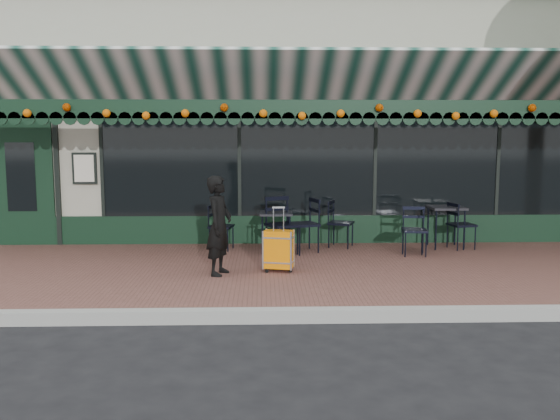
{
  "coord_description": "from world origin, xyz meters",
  "views": [
    {
      "loc": [
        -0.6,
        -6.47,
        2.07
      ],
      "look_at": [
        -0.36,
        1.6,
        1.05
      ],
      "focal_mm": 38.0,
      "sensor_mm": 36.0,
      "label": 1
    }
  ],
  "objects_px": {
    "chair_a_left": "(413,230)",
    "chair_a_front": "(415,231)",
    "woman": "(219,226)",
    "chair_solo": "(221,227)",
    "cafe_table_a": "(446,211)",
    "suitcase": "(279,250)",
    "chair_b_front": "(283,226)",
    "chair_b_right": "(341,224)",
    "chair_b_left": "(304,225)",
    "cafe_table_b": "(276,216)",
    "chair_a_right": "(462,225)"
  },
  "relations": [
    {
      "from": "chair_a_left",
      "to": "chair_a_front",
      "type": "distance_m",
      "value": 0.17
    },
    {
      "from": "chair_a_left",
      "to": "chair_a_front",
      "type": "height_order",
      "value": "chair_a_front"
    },
    {
      "from": "woman",
      "to": "chair_solo",
      "type": "relative_size",
      "value": 1.77
    },
    {
      "from": "cafe_table_a",
      "to": "suitcase",
      "type": "bearing_deg",
      "value": -149.32
    },
    {
      "from": "suitcase",
      "to": "chair_b_front",
      "type": "xyz_separation_m",
      "value": [
        0.1,
        1.17,
        0.17
      ]
    },
    {
      "from": "cafe_table_a",
      "to": "chair_b_right",
      "type": "height_order",
      "value": "chair_b_right"
    },
    {
      "from": "chair_b_left",
      "to": "chair_b_right",
      "type": "distance_m",
      "value": 0.79
    },
    {
      "from": "chair_b_right",
      "to": "chair_a_left",
      "type": "bearing_deg",
      "value": -95.89
    },
    {
      "from": "chair_a_front",
      "to": "chair_b_left",
      "type": "bearing_deg",
      "value": 175.78
    },
    {
      "from": "chair_solo",
      "to": "woman",
      "type": "bearing_deg",
      "value": -163.84
    },
    {
      "from": "suitcase",
      "to": "chair_b_front",
      "type": "distance_m",
      "value": 1.19
    },
    {
      "from": "woman",
      "to": "chair_solo",
      "type": "height_order",
      "value": "woman"
    },
    {
      "from": "cafe_table_b",
      "to": "chair_a_left",
      "type": "bearing_deg",
      "value": -5.29
    },
    {
      "from": "chair_b_front",
      "to": "woman",
      "type": "bearing_deg",
      "value": -152.31
    },
    {
      "from": "woman",
      "to": "chair_a_left",
      "type": "height_order",
      "value": "woman"
    },
    {
      "from": "chair_a_front",
      "to": "chair_b_left",
      "type": "xyz_separation_m",
      "value": [
        -1.76,
        0.33,
        0.06
      ]
    },
    {
      "from": "chair_a_left",
      "to": "cafe_table_a",
      "type": "bearing_deg",
      "value": 138.9
    },
    {
      "from": "suitcase",
      "to": "chair_solo",
      "type": "bearing_deg",
      "value": 132.81
    },
    {
      "from": "chair_a_front",
      "to": "chair_solo",
      "type": "bearing_deg",
      "value": 176.36
    },
    {
      "from": "suitcase",
      "to": "chair_a_left",
      "type": "xyz_separation_m",
      "value": [
        2.23,
        1.26,
        0.07
      ]
    },
    {
      "from": "cafe_table_a",
      "to": "chair_b_left",
      "type": "bearing_deg",
      "value": -172.83
    },
    {
      "from": "chair_b_right",
      "to": "chair_a_right",
      "type": "bearing_deg",
      "value": -74.93
    },
    {
      "from": "chair_b_left",
      "to": "cafe_table_b",
      "type": "bearing_deg",
      "value": -114.54
    },
    {
      "from": "chair_b_front",
      "to": "cafe_table_b",
      "type": "bearing_deg",
      "value": 83.15
    },
    {
      "from": "woman",
      "to": "chair_b_left",
      "type": "bearing_deg",
      "value": -22.13
    },
    {
      "from": "suitcase",
      "to": "cafe_table_b",
      "type": "relative_size",
      "value": 1.39
    },
    {
      "from": "suitcase",
      "to": "chair_a_left",
      "type": "relative_size",
      "value": 1.22
    },
    {
      "from": "chair_b_right",
      "to": "chair_solo",
      "type": "relative_size",
      "value": 1.06
    },
    {
      "from": "chair_a_right",
      "to": "chair_b_right",
      "type": "xyz_separation_m",
      "value": [
        -2.03,
        0.22,
        0.01
      ]
    },
    {
      "from": "chair_a_left",
      "to": "chair_a_right",
      "type": "bearing_deg",
      "value": 125.16
    },
    {
      "from": "woman",
      "to": "chair_b_left",
      "type": "distance_m",
      "value": 2.05
    },
    {
      "from": "cafe_table_a",
      "to": "chair_b_right",
      "type": "relative_size",
      "value": 0.87
    },
    {
      "from": "chair_a_right",
      "to": "chair_b_right",
      "type": "height_order",
      "value": "chair_b_right"
    },
    {
      "from": "chair_b_right",
      "to": "cafe_table_b",
      "type": "bearing_deg",
      "value": 129.02
    },
    {
      "from": "chair_a_front",
      "to": "chair_solo",
      "type": "height_order",
      "value": "chair_a_front"
    },
    {
      "from": "chair_b_left",
      "to": "chair_solo",
      "type": "height_order",
      "value": "chair_b_left"
    },
    {
      "from": "cafe_table_a",
      "to": "cafe_table_b",
      "type": "height_order",
      "value": "cafe_table_a"
    },
    {
      "from": "cafe_table_a",
      "to": "chair_a_right",
      "type": "relative_size",
      "value": 0.88
    },
    {
      "from": "cafe_table_b",
      "to": "chair_a_right",
      "type": "height_order",
      "value": "chair_a_right"
    },
    {
      "from": "chair_a_right",
      "to": "chair_b_left",
      "type": "relative_size",
      "value": 0.89
    },
    {
      "from": "chair_a_front",
      "to": "chair_b_left",
      "type": "distance_m",
      "value": 1.8
    },
    {
      "from": "woman",
      "to": "chair_b_left",
      "type": "height_order",
      "value": "woman"
    },
    {
      "from": "chair_a_right",
      "to": "woman",
      "type": "bearing_deg",
      "value": 101.23
    },
    {
      "from": "woman",
      "to": "chair_a_left",
      "type": "xyz_separation_m",
      "value": [
        3.06,
        1.42,
        -0.31
      ]
    },
    {
      "from": "chair_a_left",
      "to": "chair_a_right",
      "type": "xyz_separation_m",
      "value": [
        0.92,
        0.35,
        0.03
      ]
    },
    {
      "from": "suitcase",
      "to": "chair_b_right",
      "type": "xyz_separation_m",
      "value": [
        1.13,
        1.83,
        0.1
      ]
    },
    {
      "from": "woman",
      "to": "chair_solo",
      "type": "bearing_deg",
      "value": 19.98
    },
    {
      "from": "chair_b_left",
      "to": "chair_b_front",
      "type": "height_order",
      "value": "chair_b_front"
    },
    {
      "from": "chair_b_right",
      "to": "chair_b_front",
      "type": "bearing_deg",
      "value": 144.05
    },
    {
      "from": "cafe_table_b",
      "to": "chair_a_front",
      "type": "bearing_deg",
      "value": -9.7
    }
  ]
}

